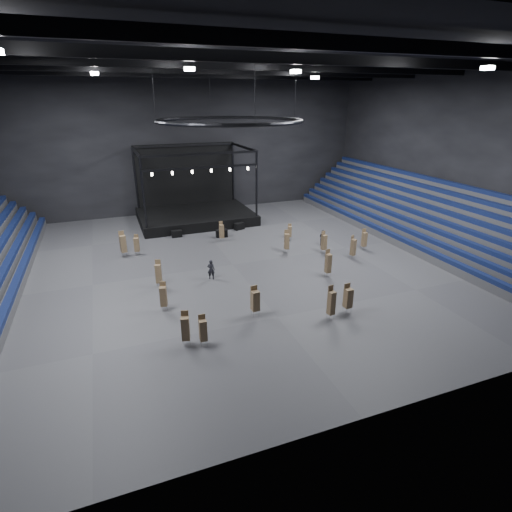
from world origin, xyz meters
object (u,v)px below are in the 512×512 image
object	(u,v)px
chair_stack_6	(158,273)
chair_stack_13	(290,231)
chair_stack_1	(364,239)
flight_case_left	(177,234)
stage	(194,209)
man_center	(211,270)
chair_stack_9	(324,242)
chair_stack_3	(255,300)
chair_stack_10	(163,296)
chair_stack_4	(185,328)
chair_stack_7	(348,298)
chair_stack_14	(353,247)
crew_member	(323,238)
chair_stack_2	(137,244)
flight_case_right	(239,226)
chair_stack_0	(222,231)
chair_stack_8	(331,302)
chair_stack_5	(287,241)
chair_stack_11	(123,243)
chair_stack_12	(203,330)
chair_stack_15	(328,263)
flight_case_mid	(222,233)

from	to	relation	value
chair_stack_6	chair_stack_13	xyz separation A→B (m)	(15.33, 6.94, -0.26)
chair_stack_1	flight_case_left	bearing A→B (deg)	149.42
chair_stack_1	chair_stack_13	size ratio (longest dim) A/B	1.23
stage	man_center	world-z (taller)	stage
chair_stack_9	chair_stack_6	bearing A→B (deg)	177.29
chair_stack_3	chair_stack_10	world-z (taller)	chair_stack_3
chair_stack_4	chair_stack_7	size ratio (longest dim) A/B	1.05
chair_stack_14	crew_member	bearing A→B (deg)	80.36
stage	chair_stack_1	bearing A→B (deg)	-50.90
chair_stack_2	chair_stack_6	xyz separation A→B (m)	(1.00, -8.24, 0.12)
flight_case_right	man_center	bearing A→B (deg)	-118.53
chair_stack_0	chair_stack_8	distance (m)	19.11
chair_stack_4	chair_stack_5	xyz separation A→B (m)	(12.98, 12.70, -0.01)
chair_stack_3	chair_stack_11	world-z (taller)	chair_stack_11
flight_case_right	chair_stack_12	world-z (taller)	chair_stack_12
chair_stack_1	chair_stack_6	world-z (taller)	chair_stack_6
chair_stack_0	chair_stack_3	xyz separation A→B (m)	(-2.35, -16.60, 0.10)
chair_stack_15	crew_member	size ratio (longest dim) A/B	1.49
chair_stack_13	chair_stack_14	world-z (taller)	chair_stack_14
chair_stack_12	chair_stack_10	bearing A→B (deg)	108.67
chair_stack_10	crew_member	distance (m)	19.88
stage	flight_case_right	distance (m)	7.41
flight_case_right	chair_stack_10	xyz separation A→B (m)	(-11.51, -16.65, 0.80)
chair_stack_3	chair_stack_11	size ratio (longest dim) A/B	0.89
man_center	crew_member	distance (m)	13.99
chair_stack_14	chair_stack_15	world-z (taller)	chair_stack_15
chair_stack_11	chair_stack_13	size ratio (longest dim) A/B	1.42
chair_stack_4	chair_stack_11	world-z (taller)	chair_stack_11
flight_case_right	chair_stack_5	size ratio (longest dim) A/B	0.51
chair_stack_14	chair_stack_15	size ratio (longest dim) A/B	0.95
chair_stack_11	chair_stack_12	distance (m)	18.34
stage	chair_stack_13	distance (m)	14.19
flight_case_left	chair_stack_14	distance (m)	19.67
chair_stack_7	chair_stack_8	distance (m)	1.65
chair_stack_6	chair_stack_10	size ratio (longest dim) A/B	1.04
chair_stack_5	chair_stack_1	bearing A→B (deg)	1.18
chair_stack_0	chair_stack_7	bearing A→B (deg)	-84.33
chair_stack_1	chair_stack_11	world-z (taller)	chair_stack_11
chair_stack_0	chair_stack_14	world-z (taller)	chair_stack_14
flight_case_mid	crew_member	world-z (taller)	crew_member
chair_stack_11	flight_case_left	bearing A→B (deg)	22.32
chair_stack_13	man_center	distance (m)	12.92
chair_stack_2	chair_stack_14	distance (m)	21.52
flight_case_left	chair_stack_6	xyz separation A→B (m)	(-3.72, -12.33, 0.85)
flight_case_right	chair_stack_14	xyz separation A→B (m)	(7.44, -12.84, 0.82)
stage	chair_stack_11	world-z (taller)	stage
chair_stack_8	chair_stack_3	bearing A→B (deg)	146.51
chair_stack_5	chair_stack_9	xyz separation A→B (m)	(3.45, -1.51, -0.04)
chair_stack_2	chair_stack_7	world-z (taller)	chair_stack_7
chair_stack_8	chair_stack_9	xyz separation A→B (m)	(6.10, 11.63, -0.11)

